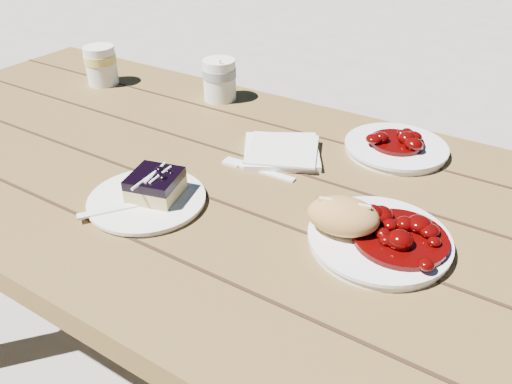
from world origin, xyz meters
The scene contains 13 objects.
picnic_table centered at (0.00, 0.00, 0.59)m, with size 2.00×1.55×0.75m.
main_plate centered at (0.23, -0.04, 0.76)m, with size 0.22×0.22×0.02m, color white.
goulash_stew centered at (0.26, -0.04, 0.79)m, with size 0.14×0.14×0.04m, color #430202, non-canonical shape.
bread_roll centered at (0.17, -0.06, 0.80)m, with size 0.11×0.08×0.06m, color #B88746.
dessert_plate centered at (-0.16, -0.15, 0.76)m, with size 0.20×0.20×0.01m, color white.
blueberry_cake centered at (-0.15, -0.14, 0.78)m, with size 0.10×0.10×0.05m.
fork_dessert centered at (-0.18, -0.21, 0.76)m, with size 0.03×0.16×0.01m, color white, non-canonical shape.
coffee_cup centered at (-0.32, 0.30, 0.80)m, with size 0.08×0.08×0.10m, color white.
napkin_stack centered at (-0.05, 0.13, 0.76)m, with size 0.15×0.15×0.01m, color white.
fork_table centered at (-0.04, 0.05, 0.75)m, with size 0.03×0.16×0.01m, color white, non-canonical shape.
second_plate centered at (0.15, 0.27, 0.76)m, with size 0.20×0.20×0.02m, color white.
second_stew centered at (0.15, 0.27, 0.79)m, with size 0.11×0.11×0.04m, color #430202, non-canonical shape.
second_cup centered at (-0.66, 0.22, 0.80)m, with size 0.08×0.08×0.10m, color white.
Camera 1 is at (0.39, -0.66, 1.24)m, focal length 35.00 mm.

